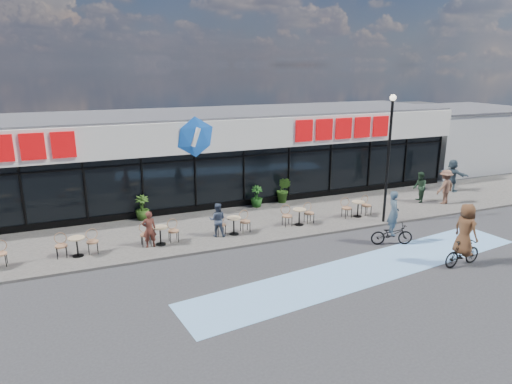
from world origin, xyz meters
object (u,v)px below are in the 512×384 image
cyclist_b (392,226)px  lamp_post (389,149)px  potted_plant_mid (257,196)px  pedestrian_a (420,187)px  pedestrian_c (445,187)px  cyclist_a (464,239)px  patron_left (149,229)px  potted_plant_left (142,208)px  pedestrian_b (452,175)px  patron_right (217,220)px  potted_plant_right (284,190)px

cyclist_b → lamp_post: bearing=59.8°
potted_plant_mid → pedestrian_a: (8.18, -2.40, 0.26)m
pedestrian_c → cyclist_a: 7.72m
patron_left → cyclist_b: (9.13, -3.13, -0.06)m
potted_plant_mid → pedestrian_c: size_ratio=0.60×
potted_plant_mid → pedestrian_c: 9.71m
potted_plant_left → potted_plant_mid: potted_plant_left is taller
lamp_post → cyclist_a: size_ratio=2.43×
pedestrian_b → patron_right: bearing=76.6°
patron_right → pedestrian_a: pedestrian_a is taller
pedestrian_a → pedestrian_c: size_ratio=0.89×
cyclist_a → potted_plant_mid: bearing=115.4°
pedestrian_a → cyclist_a: (-3.87, -6.70, 0.12)m
potted_plant_mid → pedestrian_b: (11.36, -1.36, 0.38)m
lamp_post → patron_left: (-10.42, 0.91, -2.61)m
potted_plant_mid → cyclist_a: cyclist_a is taller
potted_plant_left → cyclist_b: bearing=-36.7°
potted_plant_right → potted_plant_left: bearing=179.8°
potted_plant_mid → pedestrian_c: (9.19, -3.11, 0.36)m
pedestrian_a → cyclist_b: 6.39m
potted_plant_left → cyclist_a: cyclist_a is taller
patron_right → potted_plant_right: bearing=-121.3°
potted_plant_right → cyclist_a: size_ratio=0.58×
patron_left → cyclist_b: cyclist_b is taller
potted_plant_right → cyclist_b: bearing=-75.6°
potted_plant_left → cyclist_b: 11.10m
potted_plant_left → pedestrian_a: bearing=-10.5°
pedestrian_b → cyclist_a: cyclist_a is taller
potted_plant_left → lamp_post: bearing=-23.4°
potted_plant_mid → potted_plant_right: (1.56, 0.12, 0.15)m
pedestrian_b → pedestrian_c: bearing=108.2°
patron_left → cyclist_b: size_ratio=0.66×
pedestrian_c → cyclist_b: (-5.93, -3.37, -0.22)m
potted_plant_left → pedestrian_b: pedestrian_b is taller
potted_plant_mid → pedestrian_c: pedestrian_c is taller
pedestrian_c → patron_right: bearing=-11.4°
potted_plant_right → patron_right: 5.69m
cyclist_a → potted_plant_right: bearing=106.6°
potted_plant_mid → potted_plant_right: potted_plant_right is taller
potted_plant_mid → cyclist_b: cyclist_b is taller
pedestrian_a → cyclist_a: cyclist_a is taller
potted_plant_left → patron_right: 4.25m
potted_plant_right → potted_plant_mid: bearing=-175.5°
potted_plant_mid → pedestrian_b: pedestrian_b is taller
patron_left → pedestrian_c: (15.06, 0.24, 0.15)m
cyclist_a → cyclist_b: (-1.06, 2.63, -0.24)m
potted_plant_left → patron_right: bearing=-52.3°
lamp_post → potted_plant_left: (-10.20, 4.41, -2.78)m
patron_left → pedestrian_a: (14.05, 0.95, 0.06)m
lamp_post → patron_left: lamp_post is taller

